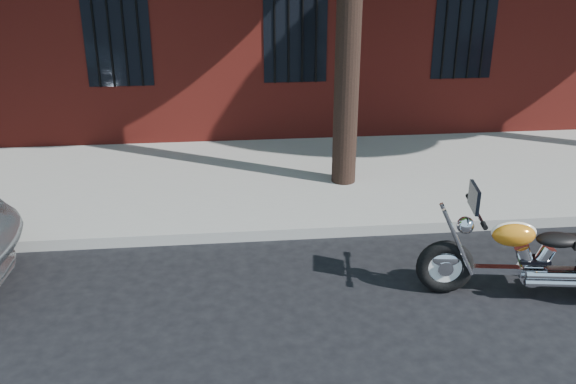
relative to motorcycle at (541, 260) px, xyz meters
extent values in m
plane|color=black|center=(-2.07, 0.29, -0.43)|extent=(120.00, 120.00, 0.00)
cube|color=gray|center=(-2.07, 1.67, -0.36)|extent=(40.00, 0.16, 0.15)
cube|color=gray|center=(-2.07, 3.55, -0.36)|extent=(40.00, 3.60, 0.15)
cube|color=black|center=(-2.07, 5.40, 1.77)|extent=(1.10, 0.14, 2.00)
cylinder|color=black|center=(-2.07, 5.32, 1.77)|extent=(0.04, 0.04, 2.00)
cylinder|color=black|center=(-1.57, 3.19, 2.07)|extent=(0.36, 0.36, 5.00)
torus|color=black|center=(-1.01, 0.16, -0.11)|extent=(0.64, 0.23, 0.63)
cylinder|color=white|center=(-1.01, 0.16, -0.11)|extent=(0.47, 0.13, 0.47)
ellipsoid|color=white|center=(-1.01, 0.16, -0.02)|extent=(0.34, 0.17, 0.18)
cube|color=white|center=(-0.13, 0.02, -0.13)|extent=(1.41, 0.30, 0.08)
cylinder|color=white|center=(-0.08, 0.02, -0.15)|extent=(0.32, 0.21, 0.30)
ellipsoid|color=orange|center=(-0.33, 0.05, 0.30)|extent=(0.50, 0.33, 0.27)
ellipsoid|color=black|center=(0.13, -0.02, 0.25)|extent=(0.49, 0.33, 0.14)
cylinder|color=white|center=(-0.75, 0.12, 0.56)|extent=(0.14, 0.73, 0.03)
sphere|color=white|center=(-0.84, 0.13, 0.40)|extent=(0.21, 0.21, 0.19)
cube|color=black|center=(-0.78, 0.12, 0.72)|extent=(0.09, 0.38, 0.26)
camera|label=1|loc=(-3.34, -5.77, 3.34)|focal=40.00mm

